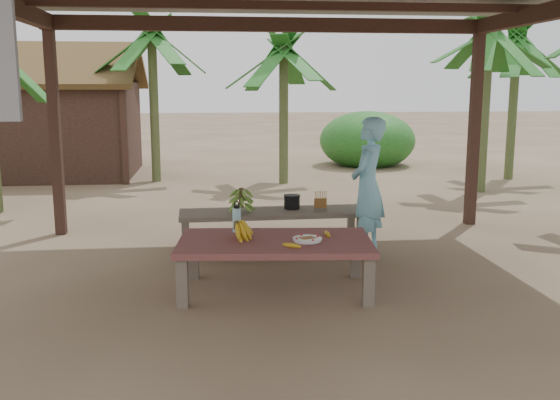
{
  "coord_description": "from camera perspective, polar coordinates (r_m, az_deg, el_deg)",
  "views": [
    {
      "loc": [
        -0.82,
        -5.98,
        1.92
      ],
      "look_at": [
        -0.14,
        0.1,
        0.8
      ],
      "focal_mm": 40.0,
      "sensor_mm": 36.0,
      "label": 1
    }
  ],
  "objects": [
    {
      "name": "woman",
      "position": [
        7.24,
        8.03,
        1.3
      ],
      "size": [
        0.63,
        0.69,
        1.58
      ],
      "primitive_type": "imported",
      "rotation": [
        0.0,
        0.0,
        -2.13
      ],
      "color": "#71BBD6",
      "rests_on": "ground"
    },
    {
      "name": "banana_plant_far",
      "position": [
        13.83,
        20.81,
        12.56
      ],
      "size": [
        1.8,
        1.8,
        3.09
      ],
      "color": "#596638",
      "rests_on": "ground"
    },
    {
      "name": "ground",
      "position": [
        6.33,
        1.39,
        -7.28
      ],
      "size": [
        80.0,
        80.0,
        0.0
      ],
      "primitive_type": "plane",
      "color": "brown",
      "rests_on": "ground"
    },
    {
      "name": "loose_banana_side",
      "position": [
        6.01,
        4.35,
        -3.11
      ],
      "size": [
        0.05,
        0.14,
        0.04
      ],
      "primitive_type": "ellipsoid",
      "rotation": [
        0.0,
        0.0,
        0.05
      ],
      "color": "gold",
      "rests_on": "work_table"
    },
    {
      "name": "banana_plant_nw",
      "position": [
        12.9,
        -11.63,
        13.66
      ],
      "size": [
        1.8,
        1.8,
        3.19
      ],
      "color": "#596638",
      "rests_on": "ground"
    },
    {
      "name": "water_flask",
      "position": [
        6.16,
        -3.98,
        -1.74
      ],
      "size": [
        0.08,
        0.08,
        0.31
      ],
      "color": "#43BED1",
      "rests_on": "work_table"
    },
    {
      "name": "loose_banana_front",
      "position": [
        5.56,
        1.09,
        -4.18
      ],
      "size": [
        0.18,
        0.09,
        0.04
      ],
      "primitive_type": "ellipsoid",
      "rotation": [
        0.0,
        0.0,
        1.31
      ],
      "color": "gold",
      "rests_on": "work_table"
    },
    {
      "name": "work_table",
      "position": [
        5.87,
        -0.46,
        -4.27
      ],
      "size": [
        1.88,
        1.16,
        0.5
      ],
      "rotation": [
        0.0,
        0.0,
        -0.09
      ],
      "color": "brown",
      "rests_on": "ground"
    },
    {
      "name": "banana_plant_ne",
      "position": [
        11.93,
        18.51,
        13.29
      ],
      "size": [
        1.8,
        1.8,
        3.12
      ],
      "color": "#596638",
      "rests_on": "ground"
    },
    {
      "name": "cooking_pot",
      "position": [
        7.56,
        1.1,
        -0.2
      ],
      "size": [
        0.19,
        0.19,
        0.16
      ],
      "primitive_type": "cylinder",
      "color": "black",
      "rests_on": "bench"
    },
    {
      "name": "bench",
      "position": [
        7.46,
        -0.73,
        -1.42
      ],
      "size": [
        2.21,
        0.66,
        0.45
      ],
      "rotation": [
        0.0,
        0.0,
        0.03
      ],
      "color": "brown",
      "rests_on": "ground"
    },
    {
      "name": "plate",
      "position": [
        5.8,
        2.5,
        -3.62
      ],
      "size": [
        0.27,
        0.27,
        0.04
      ],
      "color": "white",
      "rests_on": "work_table"
    },
    {
      "name": "ripe_banana_bunch",
      "position": [
        5.88,
        -4.06,
        -2.69
      ],
      "size": [
        0.34,
        0.3,
        0.18
      ],
      "primitive_type": null,
      "rotation": [
        0.0,
        0.0,
        -0.14
      ],
      "color": "gold",
      "rests_on": "work_table"
    },
    {
      "name": "hut",
      "position": [
        14.48,
        -21.21,
        6.46
      ],
      "size": [
        4.4,
        3.43,
        2.85
      ],
      "color": "black",
      "rests_on": "ground"
    },
    {
      "name": "green_banana_stalk",
      "position": [
        7.39,
        -3.56,
        0.07
      ],
      "size": [
        0.27,
        0.27,
        0.3
      ],
      "primitive_type": null,
      "rotation": [
        0.0,
        0.0,
        0.03
      ],
      "color": "#598C2D",
      "rests_on": "bench"
    },
    {
      "name": "banana_plant_n",
      "position": [
        12.35,
        0.34,
        12.55
      ],
      "size": [
        1.8,
        1.8,
        2.87
      ],
      "color": "#596638",
      "rests_on": "ground"
    },
    {
      "name": "skewer_rack",
      "position": [
        7.47,
        3.72,
        -0.05
      ],
      "size": [
        0.18,
        0.08,
        0.24
      ],
      "primitive_type": null,
      "rotation": [
        0.0,
        0.0,
        0.03
      ],
      "color": "#A57F47",
      "rests_on": "bench"
    }
  ]
}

